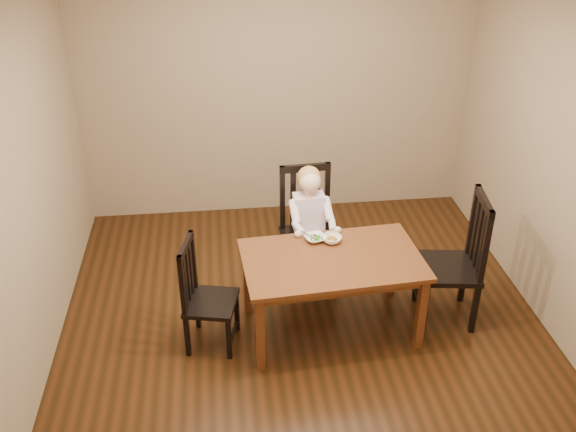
{
  "coord_description": "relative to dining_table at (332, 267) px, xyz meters",
  "views": [
    {
      "loc": [
        -0.61,
        -4.24,
        3.45
      ],
      "look_at": [
        -0.09,
        0.25,
        0.87
      ],
      "focal_mm": 40.0,
      "sensor_mm": 36.0,
      "label": 1
    }
  ],
  "objects": [
    {
      "name": "chair_right",
      "position": [
        1.04,
        0.06,
        -0.07
      ],
      "size": [
        0.53,
        0.55,
        1.14
      ],
      "rotation": [
        0.0,
        0.0,
        1.43
      ],
      "color": "black",
      "rests_on": "room"
    },
    {
      "name": "chair_left",
      "position": [
        -1.0,
        -0.05,
        -0.17
      ],
      "size": [
        0.46,
        0.48,
        0.93
      ],
      "rotation": [
        0.0,
        0.0,
        -1.79
      ],
      "color": "black",
      "rests_on": "room"
    },
    {
      "name": "toddler",
      "position": [
        -0.08,
        0.69,
        0.07
      ],
      "size": [
        0.39,
        0.47,
        0.61
      ],
      "primitive_type": null,
      "rotation": [
        0.0,
        0.0,
        3.21
      ],
      "color": "white",
      "rests_on": "chair_child"
    },
    {
      "name": "bowl_veg",
      "position": [
        0.04,
        0.24,
        0.11
      ],
      "size": [
        0.2,
        0.2,
        0.05
      ],
      "primitive_type": "imported",
      "rotation": [
        0.0,
        0.0,
        -0.29
      ],
      "color": "white",
      "rests_on": "dining_table"
    },
    {
      "name": "room",
      "position": [
        -0.21,
        0.14,
        0.73
      ],
      "size": [
        4.01,
        4.01,
        2.71
      ],
      "color": "#3C1D0C",
      "rests_on": "ground"
    },
    {
      "name": "bowl_peas",
      "position": [
        -0.09,
        0.27,
        0.1
      ],
      "size": [
        0.2,
        0.2,
        0.04
      ],
      "primitive_type": "imported",
      "rotation": [
        0.0,
        0.0,
        0.25
      ],
      "color": "white",
      "rests_on": "dining_table"
    },
    {
      "name": "fork",
      "position": [
        -0.13,
        0.25,
        0.13
      ],
      "size": [
        0.11,
        0.08,
        0.05
      ],
      "rotation": [
        0.0,
        0.0,
        1.02
      ],
      "color": "silver",
      "rests_on": "bowl_peas"
    },
    {
      "name": "chair_child",
      "position": [
        -0.08,
        0.75,
        -0.09
      ],
      "size": [
        0.5,
        0.48,
        1.09
      ],
      "rotation": [
        0.0,
        0.0,
        3.21
      ],
      "color": "black",
      "rests_on": "room"
    },
    {
      "name": "dining_table",
      "position": [
        0.0,
        0.0,
        0.0
      ],
      "size": [
        1.45,
        0.93,
        0.7
      ],
      "rotation": [
        0.0,
        0.0,
        0.07
      ],
      "color": "#4F2D12",
      "rests_on": "room"
    }
  ]
}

